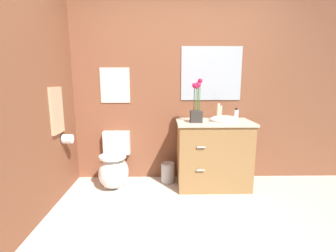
{
  "coord_description": "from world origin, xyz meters",
  "views": [
    {
      "loc": [
        -0.28,
        -1.74,
        1.37
      ],
      "look_at": [
        -0.23,
        1.18,
        0.81
      ],
      "focal_mm": 25.81,
      "sensor_mm": 36.0,
      "label": 1
    }
  ],
  "objects": [
    {
      "name": "wall_poster",
      "position": [
        -0.93,
        1.52,
        1.3
      ],
      "size": [
        0.39,
        0.01,
        0.46
      ],
      "primitive_type": "cube",
      "color": "silver"
    },
    {
      "name": "ground_plane",
      "position": [
        0.0,
        0.0,
        0.0
      ],
      "size": [
        9.95,
        9.95,
        0.0
      ],
      "primitive_type": "plane",
      "color": "beige"
    },
    {
      "name": "toilet",
      "position": [
        -0.93,
        1.25,
        0.24
      ],
      "size": [
        0.38,
        0.59,
        0.69
      ],
      "color": "white",
      "rests_on": "ground_plane"
    },
    {
      "name": "soap_bottle",
      "position": [
        0.64,
        1.28,
        0.93
      ],
      "size": [
        0.06,
        0.06,
        0.16
      ],
      "color": "white",
      "rests_on": "vanity_cabinet"
    },
    {
      "name": "lotion_bottle",
      "position": [
        0.42,
        1.32,
        0.96
      ],
      "size": [
        0.05,
        0.05,
        0.21
      ],
      "color": "beige",
      "rests_on": "vanity_cabinet"
    },
    {
      "name": "flower_vase",
      "position": [
        0.11,
        1.15,
        1.04
      ],
      "size": [
        0.14,
        0.14,
        0.53
      ],
      "color": "#38332D",
      "rests_on": "vanity_cabinet"
    },
    {
      "name": "wall_mirror",
      "position": [
        0.35,
        1.52,
        1.45
      ],
      "size": [
        0.8,
        0.01,
        0.7
      ],
      "primitive_type": "cube",
      "color": "#B2BCC6"
    },
    {
      "name": "trash_bin",
      "position": [
        -0.23,
        1.34,
        0.14
      ],
      "size": [
        0.18,
        0.18,
        0.27
      ],
      "color": "#B7B7BC",
      "rests_on": "ground_plane"
    },
    {
      "name": "wall_left",
      "position": [
        -1.52,
        0.46,
        1.25
      ],
      "size": [
        0.05,
        4.28,
        2.5
      ],
      "primitive_type": "cube",
      "color": "brown",
      "rests_on": "ground_plane"
    },
    {
      "name": "toilet_paper_roll",
      "position": [
        -1.42,
        1.06,
        0.68
      ],
      "size": [
        0.11,
        0.11,
        0.11
      ],
      "primitive_type": "cylinder",
      "rotation": [
        0.0,
        1.57,
        0.0
      ],
      "color": "white"
    },
    {
      "name": "hanging_towel",
      "position": [
        -1.48,
        0.95,
        1.03
      ],
      "size": [
        0.03,
        0.28,
        0.52
      ],
      "primitive_type": "cube",
      "color": "tan"
    },
    {
      "name": "vanity_cabinet",
      "position": [
        0.35,
        1.23,
        0.44
      ],
      "size": [
        0.94,
        0.56,
        1.04
      ],
      "color": "#9E7242",
      "rests_on": "ground_plane"
    },
    {
      "name": "wall_back",
      "position": [
        0.2,
        1.55,
        1.25
      ],
      "size": [
        4.64,
        0.05,
        2.5
      ],
      "primitive_type": "cube",
      "color": "brown",
      "rests_on": "ground_plane"
    }
  ]
}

